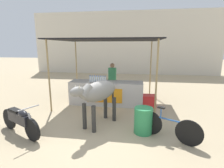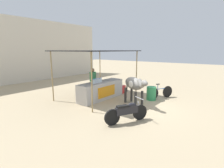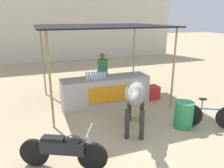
{
  "view_description": "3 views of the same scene",
  "coord_description": "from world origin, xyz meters",
  "px_view_note": "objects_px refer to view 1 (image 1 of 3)",
  "views": [
    {
      "loc": [
        1.27,
        -4.73,
        2.38
      ],
      "look_at": [
        0.37,
        1.3,
        1.06
      ],
      "focal_mm": 28.0,
      "sensor_mm": 36.0,
      "label": 1
    },
    {
      "loc": [
        -7.13,
        -4.06,
        2.69
      ],
      "look_at": [
        0.15,
        1.55,
        0.89
      ],
      "focal_mm": 28.0,
      "sensor_mm": 36.0,
      "label": 2
    },
    {
      "loc": [
        -2.27,
        -4.56,
        2.94
      ],
      "look_at": [
        -0.06,
        1.38,
        0.97
      ],
      "focal_mm": 35.0,
      "sensor_mm": 36.0,
      "label": 3
    }
  ],
  "objects_px": {
    "cooler_box": "(148,101)",
    "motorcycle_parked": "(20,120)",
    "bicycle_leaning": "(168,127)",
    "vendor_behind_counter": "(112,81)",
    "stall_counter": "(106,93)",
    "water_barrel": "(143,120)",
    "cow": "(98,93)"
  },
  "relations": [
    {
      "from": "stall_counter",
      "to": "water_barrel",
      "type": "height_order",
      "value": "stall_counter"
    },
    {
      "from": "stall_counter",
      "to": "cow",
      "type": "relative_size",
      "value": 1.69
    },
    {
      "from": "cow",
      "to": "water_barrel",
      "type": "bearing_deg",
      "value": -12.35
    },
    {
      "from": "stall_counter",
      "to": "cow",
      "type": "bearing_deg",
      "value": -86.41
    },
    {
      "from": "vendor_behind_counter",
      "to": "motorcycle_parked",
      "type": "distance_m",
      "value": 4.2
    },
    {
      "from": "cooler_box",
      "to": "motorcycle_parked",
      "type": "relative_size",
      "value": 0.37
    },
    {
      "from": "stall_counter",
      "to": "bicycle_leaning",
      "type": "bearing_deg",
      "value": -51.12
    },
    {
      "from": "cooler_box",
      "to": "water_barrel",
      "type": "relative_size",
      "value": 0.82
    },
    {
      "from": "bicycle_leaning",
      "to": "vendor_behind_counter",
      "type": "bearing_deg",
      "value": 120.22
    },
    {
      "from": "cooler_box",
      "to": "motorcycle_parked",
      "type": "distance_m",
      "value": 4.56
    },
    {
      "from": "cooler_box",
      "to": "motorcycle_parked",
      "type": "bearing_deg",
      "value": -141.83
    },
    {
      "from": "stall_counter",
      "to": "bicycle_leaning",
      "type": "xyz_separation_m",
      "value": [
        2.09,
        -2.6,
        -0.13
      ]
    },
    {
      "from": "stall_counter",
      "to": "water_barrel",
      "type": "relative_size",
      "value": 4.08
    },
    {
      "from": "cooler_box",
      "to": "motorcycle_parked",
      "type": "xyz_separation_m",
      "value": [
        -3.58,
        -2.82,
        0.19
      ]
    },
    {
      "from": "cow",
      "to": "bicycle_leaning",
      "type": "distance_m",
      "value": 2.16
    },
    {
      "from": "stall_counter",
      "to": "cow",
      "type": "height_order",
      "value": "cow"
    },
    {
      "from": "cooler_box",
      "to": "cow",
      "type": "bearing_deg",
      "value": -129.43
    },
    {
      "from": "motorcycle_parked",
      "to": "bicycle_leaning",
      "type": "relative_size",
      "value": 1.1
    },
    {
      "from": "vendor_behind_counter",
      "to": "cow",
      "type": "bearing_deg",
      "value": -90.3
    },
    {
      "from": "stall_counter",
      "to": "bicycle_leaning",
      "type": "distance_m",
      "value": 3.34
    },
    {
      "from": "cow",
      "to": "motorcycle_parked",
      "type": "distance_m",
      "value": 2.26
    },
    {
      "from": "stall_counter",
      "to": "cooler_box",
      "type": "relative_size",
      "value": 5.0
    },
    {
      "from": "water_barrel",
      "to": "bicycle_leaning",
      "type": "distance_m",
      "value": 0.68
    },
    {
      "from": "vendor_behind_counter",
      "to": "bicycle_leaning",
      "type": "bearing_deg",
      "value": -59.78
    },
    {
      "from": "vendor_behind_counter",
      "to": "motorcycle_parked",
      "type": "relative_size",
      "value": 1.0
    },
    {
      "from": "stall_counter",
      "to": "motorcycle_parked",
      "type": "bearing_deg",
      "value": -122.58
    },
    {
      "from": "vendor_behind_counter",
      "to": "bicycle_leaning",
      "type": "relative_size",
      "value": 1.11
    },
    {
      "from": "stall_counter",
      "to": "water_barrel",
      "type": "bearing_deg",
      "value": -57.78
    },
    {
      "from": "stall_counter",
      "to": "motorcycle_parked",
      "type": "distance_m",
      "value": 3.46
    },
    {
      "from": "stall_counter",
      "to": "motorcycle_parked",
      "type": "relative_size",
      "value": 1.83
    },
    {
      "from": "stall_counter",
      "to": "vendor_behind_counter",
      "type": "height_order",
      "value": "vendor_behind_counter"
    },
    {
      "from": "water_barrel",
      "to": "motorcycle_parked",
      "type": "distance_m",
      "value": 3.38
    }
  ]
}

